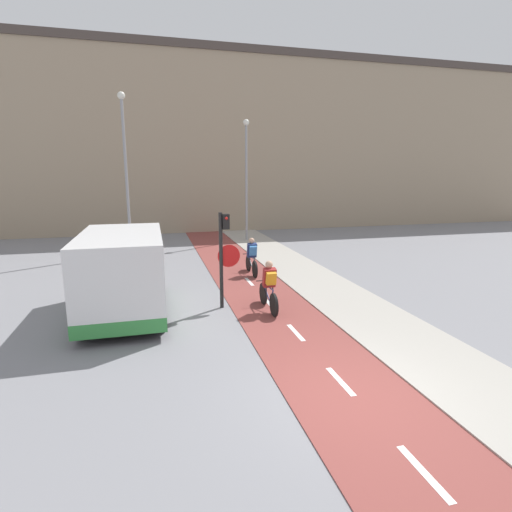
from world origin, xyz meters
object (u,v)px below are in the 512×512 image
van (123,275)px  cyclist_far (252,257)px  street_lamp_far (125,159)px  cyclist_near (269,287)px  traffic_light_pole (224,249)px  street_lamp_sidewalk (246,168)px

van → cyclist_far: bearing=37.5°
cyclist_far → street_lamp_far: bearing=129.8°
street_lamp_far → cyclist_near: (4.33, -10.10, -3.94)m
cyclist_near → cyclist_far: size_ratio=1.03×
street_lamp_far → cyclist_near: 11.68m
traffic_light_pole → street_lamp_sidewalk: size_ratio=0.41×
street_lamp_far → cyclist_near: size_ratio=4.32×
street_lamp_sidewalk → cyclist_near: size_ratio=3.91×
traffic_light_pole → cyclist_near: (1.21, -0.62, -1.08)m
traffic_light_pole → cyclist_near: 1.74m
street_lamp_far → cyclist_far: (4.87, -5.84, -3.95)m
cyclist_near → van: van is taller
street_lamp_far → traffic_light_pole: bearing=-71.8°
street_lamp_sidewalk → cyclist_near: street_lamp_sidewalk is taller
traffic_light_pole → street_lamp_sidewalk: street_lamp_sidewalk is taller
street_lamp_far → van: (0.25, -9.39, -3.50)m
van → traffic_light_pole: bearing=-1.8°
traffic_light_pole → van: size_ratio=0.64×
traffic_light_pole → cyclist_near: size_ratio=1.61×
street_lamp_sidewalk → cyclist_far: (-1.73, -8.23, -3.56)m
traffic_light_pole → cyclist_near: traffic_light_pole is taller
cyclist_near → cyclist_far: (0.54, 4.26, -0.00)m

